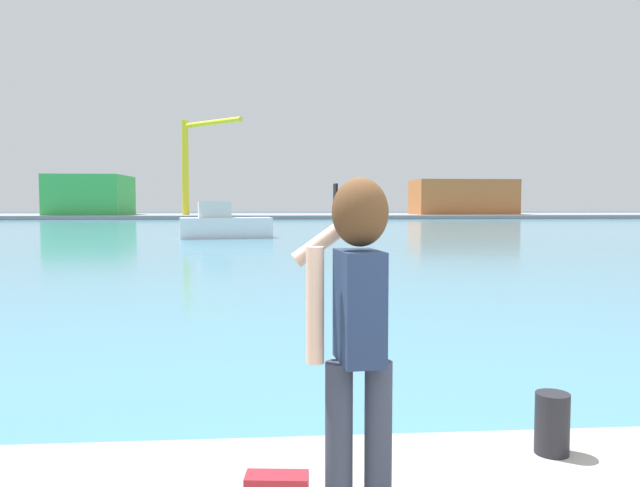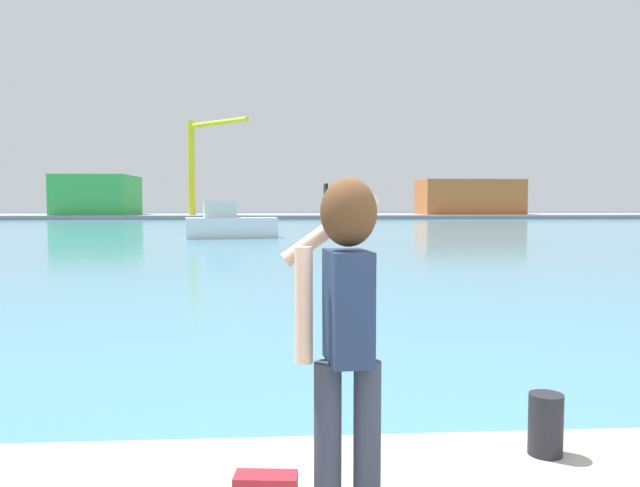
# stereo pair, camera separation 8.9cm
# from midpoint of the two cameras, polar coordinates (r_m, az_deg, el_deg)

# --- Properties ---
(ground_plane) EXTENTS (220.00, 220.00, 0.00)m
(ground_plane) POSITION_cam_midpoint_polar(r_m,az_deg,el_deg) (52.23, -3.06, 1.30)
(ground_plane) COLOR #334751
(harbor_water) EXTENTS (140.00, 100.00, 0.02)m
(harbor_water) POSITION_cam_midpoint_polar(r_m,az_deg,el_deg) (54.23, -3.11, 1.40)
(harbor_water) COLOR teal
(harbor_water) RESTS_ON ground_plane
(far_shore_dock) EXTENTS (140.00, 20.00, 0.54)m
(far_shore_dock) POSITION_cam_midpoint_polar(r_m,az_deg,el_deg) (94.20, -3.67, 2.55)
(far_shore_dock) COLOR gray
(far_shore_dock) RESTS_ON ground_plane
(person_photographer) EXTENTS (0.53, 0.55, 1.74)m
(person_photographer) POSITION_cam_midpoint_polar(r_m,az_deg,el_deg) (3.09, 2.59, -6.47)
(person_photographer) COLOR #2D3342
(person_photographer) RESTS_ON quay_promenade
(harbor_bollard) EXTENTS (0.22, 0.22, 0.40)m
(harbor_bollard) POSITION_cam_midpoint_polar(r_m,az_deg,el_deg) (4.38, 20.10, -15.35)
(harbor_bollard) COLOR black
(harbor_bollard) RESTS_ON quay_promenade
(boat_moored) EXTENTS (5.95, 2.93, 2.31)m
(boat_moored) POSITION_cam_midpoint_polar(r_m,az_deg,el_deg) (39.52, -8.92, 1.73)
(boat_moored) COLOR white
(boat_moored) RESTS_ON harbor_water
(warehouse_left) EXTENTS (10.30, 11.50, 5.67)m
(warehouse_left) POSITION_cam_midpoint_polar(r_m,az_deg,el_deg) (95.50, -20.45, 4.21)
(warehouse_left) COLOR green
(warehouse_left) RESTS_ON far_shore_dock
(warehouse_right) EXTENTS (14.87, 8.74, 5.20)m
(warehouse_right) POSITION_cam_midpoint_polar(r_m,az_deg,el_deg) (96.73, 12.99, 4.20)
(warehouse_right) COLOR #B26633
(warehouse_right) RESTS_ON far_shore_dock
(port_crane) EXTENTS (9.15, 8.84, 13.52)m
(port_crane) POSITION_cam_midpoint_polar(r_m,az_deg,el_deg) (90.29, -11.70, 8.02)
(port_crane) COLOR yellow
(port_crane) RESTS_ON far_shore_dock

